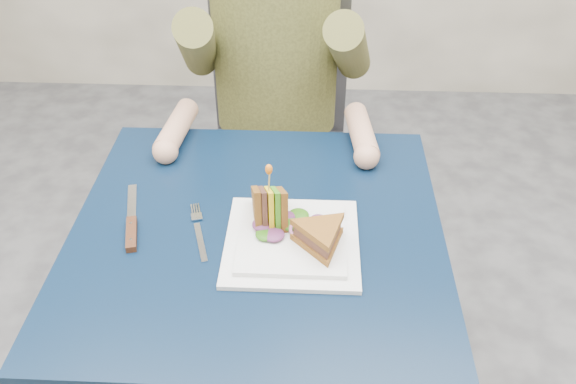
{
  "coord_description": "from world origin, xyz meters",
  "views": [
    {
      "loc": [
        0.11,
        -0.93,
        1.53
      ],
      "look_at": [
        0.06,
        0.01,
        0.82
      ],
      "focal_mm": 38.0,
      "sensor_mm": 36.0,
      "label": 1
    }
  ],
  "objects_px": {
    "table": "(258,257)",
    "chair": "(279,125)",
    "sandwich_flat": "(321,236)",
    "fork": "(199,233)",
    "plate": "(292,241)",
    "sandwich_upright": "(270,208)",
    "diner": "(275,25)",
    "knife": "(132,228)"
  },
  "relations": [
    {
      "from": "table",
      "to": "diner",
      "type": "relative_size",
      "value": 1.01
    },
    {
      "from": "table",
      "to": "diner",
      "type": "xyz_separation_m",
      "value": [
        -0.0,
        0.61,
        0.26
      ]
    },
    {
      "from": "table",
      "to": "fork",
      "type": "distance_m",
      "value": 0.14
    },
    {
      "from": "fork",
      "to": "sandwich_upright",
      "type": "bearing_deg",
      "value": 9.29
    },
    {
      "from": "chair",
      "to": "knife",
      "type": "xyz_separation_m",
      "value": [
        -0.25,
        -0.74,
        0.2
      ]
    },
    {
      "from": "plate",
      "to": "fork",
      "type": "bearing_deg",
      "value": 173.29
    },
    {
      "from": "sandwich_flat",
      "to": "fork",
      "type": "height_order",
      "value": "sandwich_flat"
    },
    {
      "from": "table",
      "to": "knife",
      "type": "distance_m",
      "value": 0.27
    },
    {
      "from": "diner",
      "to": "fork",
      "type": "height_order",
      "value": "diner"
    },
    {
      "from": "sandwich_upright",
      "to": "knife",
      "type": "distance_m",
      "value": 0.28
    },
    {
      "from": "sandwich_flat",
      "to": "diner",
      "type": "bearing_deg",
      "value": 100.7
    },
    {
      "from": "table",
      "to": "diner",
      "type": "bearing_deg",
      "value": 90.0
    },
    {
      "from": "sandwich_flat",
      "to": "knife",
      "type": "relative_size",
      "value": 0.79
    },
    {
      "from": "chair",
      "to": "plate",
      "type": "relative_size",
      "value": 3.58
    },
    {
      "from": "sandwich_upright",
      "to": "fork",
      "type": "height_order",
      "value": "sandwich_upright"
    },
    {
      "from": "table",
      "to": "chair",
      "type": "xyz_separation_m",
      "value": [
        0.0,
        0.72,
        -0.11
      ]
    },
    {
      "from": "plate",
      "to": "diner",
      "type": "bearing_deg",
      "value": 96.37
    },
    {
      "from": "table",
      "to": "sandwich_flat",
      "type": "bearing_deg",
      "value": -28.7
    },
    {
      "from": "diner",
      "to": "table",
      "type": "bearing_deg",
      "value": -90.0
    },
    {
      "from": "sandwich_flat",
      "to": "chair",
      "type": "bearing_deg",
      "value": 99.2
    },
    {
      "from": "knife",
      "to": "sandwich_flat",
      "type": "bearing_deg",
      "value": -7.76
    },
    {
      "from": "diner",
      "to": "sandwich_upright",
      "type": "xyz_separation_m",
      "value": [
        0.03,
        -0.61,
        -0.13
      ]
    },
    {
      "from": "sandwich_flat",
      "to": "sandwich_upright",
      "type": "bearing_deg",
      "value": 145.22
    },
    {
      "from": "chair",
      "to": "sandwich_upright",
      "type": "relative_size",
      "value": 6.47
    },
    {
      "from": "plate",
      "to": "knife",
      "type": "height_order",
      "value": "plate"
    },
    {
      "from": "plate",
      "to": "knife",
      "type": "xyz_separation_m",
      "value": [
        -0.32,
        0.03,
        -0.0
      ]
    },
    {
      "from": "sandwich_flat",
      "to": "fork",
      "type": "bearing_deg",
      "value": 169.0
    },
    {
      "from": "sandwich_upright",
      "to": "knife",
      "type": "height_order",
      "value": "sandwich_upright"
    },
    {
      "from": "sandwich_upright",
      "to": "diner",
      "type": "bearing_deg",
      "value": 92.54
    },
    {
      "from": "plate",
      "to": "sandwich_flat",
      "type": "distance_m",
      "value": 0.07
    },
    {
      "from": "chair",
      "to": "fork",
      "type": "height_order",
      "value": "chair"
    },
    {
      "from": "plate",
      "to": "sandwich_upright",
      "type": "relative_size",
      "value": 1.81
    },
    {
      "from": "chair",
      "to": "sandwich_upright",
      "type": "height_order",
      "value": "chair"
    },
    {
      "from": "chair",
      "to": "sandwich_flat",
      "type": "bearing_deg",
      "value": -80.8
    },
    {
      "from": "sandwich_flat",
      "to": "fork",
      "type": "xyz_separation_m",
      "value": [
        -0.24,
        0.05,
        -0.04
      ]
    },
    {
      "from": "plate",
      "to": "sandwich_flat",
      "type": "bearing_deg",
      "value": -24.44
    },
    {
      "from": "table",
      "to": "fork",
      "type": "height_order",
      "value": "fork"
    },
    {
      "from": "diner",
      "to": "plate",
      "type": "bearing_deg",
      "value": -83.63
    },
    {
      "from": "table",
      "to": "sandwich_flat",
      "type": "relative_size",
      "value": 4.32
    },
    {
      "from": "sandwich_flat",
      "to": "plate",
      "type": "bearing_deg",
      "value": 155.56
    },
    {
      "from": "sandwich_upright",
      "to": "knife",
      "type": "bearing_deg",
      "value": -176.22
    },
    {
      "from": "chair",
      "to": "plate",
      "type": "bearing_deg",
      "value": -84.56
    }
  ]
}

